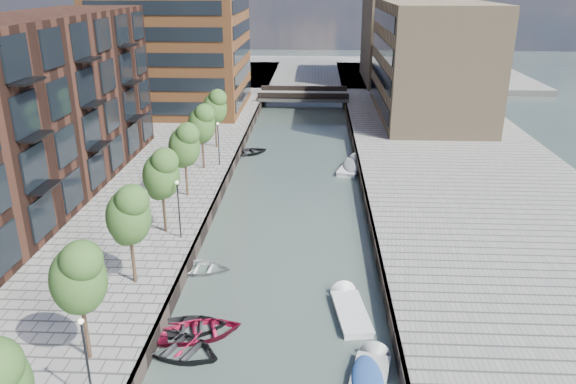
# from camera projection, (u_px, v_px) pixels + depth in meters

# --- Properties ---
(water) EXTENTS (300.00, 300.00, 0.00)m
(water) POSITION_uv_depth(u_px,v_px,m) (295.00, 176.00, 53.26)
(water) COLOR #38473F
(water) RESTS_ON ground
(quay_right) EXTENTS (20.00, 140.00, 1.00)m
(quay_right) POSITION_uv_depth(u_px,v_px,m) (466.00, 174.00, 52.33)
(quay_right) COLOR gray
(quay_right) RESTS_ON ground
(quay_wall_left) EXTENTS (0.25, 140.00, 1.00)m
(quay_wall_left) POSITION_uv_depth(u_px,v_px,m) (231.00, 170.00, 53.37)
(quay_wall_left) COLOR #332823
(quay_wall_left) RESTS_ON ground
(quay_wall_right) EXTENTS (0.25, 140.00, 1.00)m
(quay_wall_right) POSITION_uv_depth(u_px,v_px,m) (360.00, 172.00, 52.79)
(quay_wall_right) COLOR #332823
(quay_wall_right) RESTS_ON ground
(far_closure) EXTENTS (80.00, 40.00, 1.00)m
(far_closure) POSITION_uv_depth(u_px,v_px,m) (307.00, 72.00, 109.06)
(far_closure) COLOR gray
(far_closure) RESTS_ON ground
(apartment_block) EXTENTS (8.00, 38.00, 14.00)m
(apartment_block) POSITION_uv_depth(u_px,v_px,m) (24.00, 115.00, 42.02)
(apartment_block) COLOR black
(apartment_block) RESTS_ON quay_left
(tan_block_near) EXTENTS (12.00, 25.00, 14.00)m
(tan_block_near) POSITION_uv_depth(u_px,v_px,m) (430.00, 60.00, 70.18)
(tan_block_near) COLOR #8D7656
(tan_block_near) RESTS_ON quay_right
(tan_block_far) EXTENTS (12.00, 20.00, 16.00)m
(tan_block_far) POSITION_uv_depth(u_px,v_px,m) (402.00, 33.00, 94.08)
(tan_block_far) COLOR #8D7656
(tan_block_far) RESTS_ON quay_right
(bridge) EXTENTS (13.00, 6.00, 1.30)m
(bridge) POSITION_uv_depth(u_px,v_px,m) (304.00, 96.00, 82.62)
(bridge) COLOR gray
(bridge) RESTS_ON ground
(tree_1) EXTENTS (2.50, 2.50, 5.95)m
(tree_1) POSITION_uv_depth(u_px,v_px,m) (78.00, 276.00, 24.71)
(tree_1) COLOR #382619
(tree_1) RESTS_ON quay_left
(tree_2) EXTENTS (2.50, 2.50, 5.95)m
(tree_2) POSITION_uv_depth(u_px,v_px,m) (128.00, 213.00, 31.24)
(tree_2) COLOR #382619
(tree_2) RESTS_ON quay_left
(tree_3) EXTENTS (2.50, 2.50, 5.95)m
(tree_3) POSITION_uv_depth(u_px,v_px,m) (161.00, 173.00, 37.77)
(tree_3) COLOR #382619
(tree_3) RESTS_ON quay_left
(tree_4) EXTENTS (2.50, 2.50, 5.95)m
(tree_4) POSITION_uv_depth(u_px,v_px,m) (184.00, 144.00, 44.30)
(tree_4) COLOR #382619
(tree_4) RESTS_ON quay_left
(tree_5) EXTENTS (2.50, 2.50, 5.95)m
(tree_5) POSITION_uv_depth(u_px,v_px,m) (201.00, 123.00, 50.83)
(tree_5) COLOR #382619
(tree_5) RESTS_ON quay_left
(tree_6) EXTENTS (2.50, 2.50, 5.95)m
(tree_6) POSITION_uv_depth(u_px,v_px,m) (215.00, 106.00, 57.36)
(tree_6) COLOR #382619
(tree_6) RESTS_ON quay_left
(lamp_0) EXTENTS (0.24, 0.24, 4.12)m
(lamp_0) POSITION_uv_depth(u_px,v_px,m) (86.00, 353.00, 22.49)
(lamp_0) COLOR black
(lamp_0) RESTS_ON quay_left
(lamp_1) EXTENTS (0.24, 0.24, 4.12)m
(lamp_1) POSITION_uv_depth(u_px,v_px,m) (178.00, 203.00, 37.42)
(lamp_1) COLOR black
(lamp_1) RESTS_ON quay_left
(lamp_2) EXTENTS (0.24, 0.24, 4.12)m
(lamp_2) POSITION_uv_depth(u_px,v_px,m) (218.00, 139.00, 52.34)
(lamp_2) COLOR black
(lamp_2) RESTS_ON quay_left
(sloop_0) EXTENTS (5.84, 5.10, 1.01)m
(sloop_0) POSITION_uv_depth(u_px,v_px,m) (177.00, 352.00, 28.16)
(sloop_0) COLOR black
(sloop_0) RESTS_ON ground
(sloop_1) EXTENTS (4.80, 3.87, 0.88)m
(sloop_1) POSITION_uv_depth(u_px,v_px,m) (188.00, 330.00, 29.90)
(sloop_1) COLOR #222325
(sloop_1) RESTS_ON ground
(sloop_2) EXTENTS (5.27, 4.47, 0.93)m
(sloop_2) POSITION_uv_depth(u_px,v_px,m) (200.00, 335.00, 29.49)
(sloop_2) COLOR #A41136
(sloop_2) RESTS_ON ground
(sloop_3) EXTENTS (4.06, 2.94, 0.83)m
(sloop_3) POSITION_uv_depth(u_px,v_px,m) (200.00, 271.00, 35.97)
(sloop_3) COLOR silver
(sloop_3) RESTS_ON ground
(sloop_4) EXTENTS (5.45, 4.82, 0.93)m
(sloop_4) POSITION_uv_depth(u_px,v_px,m) (247.00, 154.00, 59.89)
(sloop_4) COLOR black
(sloop_4) RESTS_ON ground
(motorboat_2) EXTENTS (2.25, 4.85, 1.56)m
(motorboat_2) POSITION_uv_depth(u_px,v_px,m) (349.00, 309.00, 31.65)
(motorboat_2) COLOR white
(motorboat_2) RESTS_ON ground
(motorboat_3) EXTENTS (2.63, 4.93, 1.56)m
(motorboat_3) POSITION_uv_depth(u_px,v_px,m) (369.00, 379.00, 25.96)
(motorboat_3) COLOR #B8B8B6
(motorboat_3) RESTS_ON ground
(motorboat_4) EXTENTS (3.13, 5.54, 1.75)m
(motorboat_4) POSITION_uv_depth(u_px,v_px,m) (352.00, 167.00, 55.22)
(motorboat_4) COLOR white
(motorboat_4) RESTS_ON ground
(car) EXTENTS (3.00, 4.24, 1.34)m
(car) POSITION_uv_depth(u_px,v_px,m) (394.00, 113.00, 70.55)
(car) COLOR silver
(car) RESTS_ON quay_right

